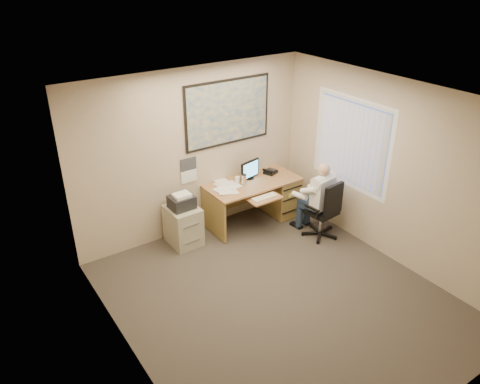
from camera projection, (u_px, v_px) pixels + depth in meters
room_shell at (283, 211)px, 5.69m from camera, size 4.00×4.50×2.70m
desk at (268, 193)px, 8.12m from camera, size 1.60×0.97×1.07m
world_map at (228, 112)px, 7.41m from camera, size 1.56×0.03×1.06m
wall_calendar at (189, 170)px, 7.41m from camera, size 0.28×0.01×0.42m
window_blinds at (351, 143)px, 7.18m from camera, size 0.06×1.40×1.30m
filing_cabinet at (183, 222)px, 7.35m from camera, size 0.47×0.56×0.89m
office_chair at (322, 221)px, 7.56m from camera, size 0.65×0.65×1.00m
person at (321, 200)px, 7.46m from camera, size 0.62×0.82×1.27m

